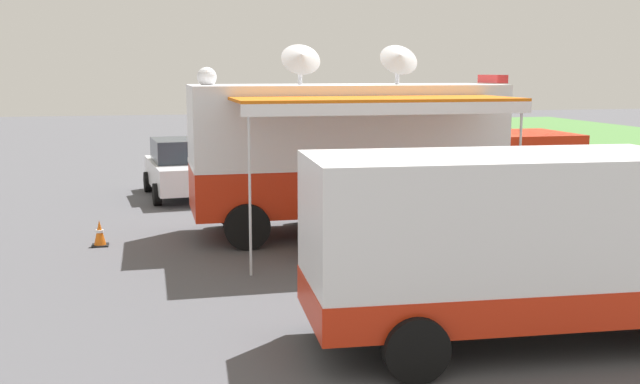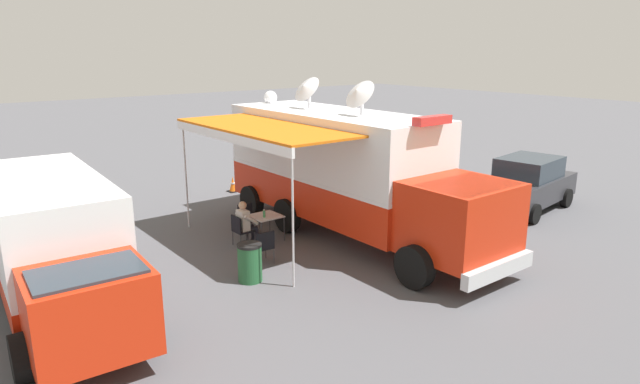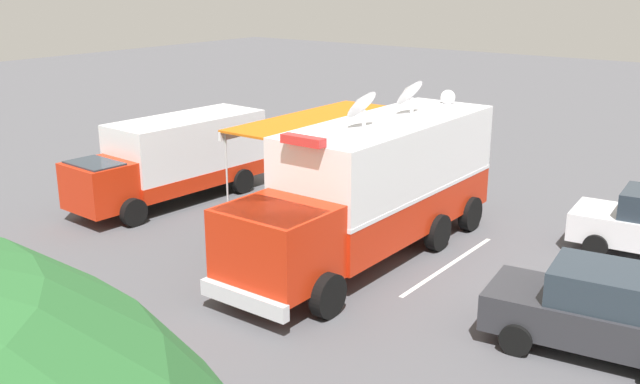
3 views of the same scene
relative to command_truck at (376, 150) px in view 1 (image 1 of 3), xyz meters
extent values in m
plane|color=#515156|center=(-0.03, -0.75, -1.95)|extent=(100.00, 100.00, 0.00)
cube|color=silver|center=(-2.06, -0.50, -1.94)|extent=(0.14, 4.80, 0.01)
cube|color=red|center=(-0.03, -0.75, -0.80)|extent=(2.52, 7.21, 1.10)
cube|color=white|center=(-0.03, -0.75, 0.60)|extent=(2.52, 7.21, 1.70)
cube|color=white|center=(-0.03, -0.75, -0.25)|extent=(2.54, 7.23, 0.10)
cube|color=red|center=(-0.05, 3.90, -0.50)|extent=(2.31, 2.11, 1.70)
cube|color=#28333D|center=(-0.05, 4.10, 0.00)|extent=(2.15, 1.48, 0.70)
cube|color=silver|center=(-0.05, 5.03, -1.40)|extent=(2.38, 0.21, 0.36)
cylinder|color=black|center=(-1.30, 3.70, -1.45)|extent=(0.30, 1.00, 1.00)
cylinder|color=black|center=(1.20, 3.71, -1.45)|extent=(0.30, 1.00, 1.00)
cylinder|color=black|center=(-1.28, -1.29, -1.45)|extent=(0.30, 1.00, 1.00)
cylinder|color=black|center=(1.22, -1.28, -1.45)|extent=(0.30, 1.00, 1.00)
cylinder|color=black|center=(-1.27, -3.27, -1.45)|extent=(0.30, 1.00, 1.00)
cylinder|color=black|center=(1.23, -3.26, -1.45)|extent=(0.30, 1.00, 1.00)
cube|color=white|center=(-0.03, -0.75, 1.50)|extent=(2.52, 7.21, 0.10)
cube|color=red|center=(-0.04, 2.95, 1.67)|extent=(1.10, 0.28, 0.20)
cylinder|color=silver|center=(-0.03, -1.83, 1.78)|extent=(0.10, 0.10, 0.45)
cone|color=silver|center=(0.12, -1.83, 2.18)|extent=(0.72, 0.90, 0.81)
cylinder|color=silver|center=(-0.04, 0.51, 1.78)|extent=(0.10, 0.10, 0.45)
cone|color=silver|center=(0.11, 0.51, 2.18)|extent=(0.72, 0.90, 0.81)
sphere|color=white|center=(-0.02, -3.95, 1.73)|extent=(0.44, 0.44, 0.44)
cube|color=orange|center=(2.32, -0.74, 1.30)|extent=(2.22, 5.77, 0.06)
cube|color=white|center=(3.38, -0.74, 1.16)|extent=(0.10, 5.76, 0.24)
cylinder|color=silver|center=(3.31, 1.99, -0.32)|extent=(0.05, 0.05, 3.25)
cylinder|color=silver|center=(3.33, -3.47, -0.32)|extent=(0.05, 0.05, 3.25)
cube|color=silver|center=(2.12, -1.03, -1.23)|extent=(0.80, 0.80, 0.03)
cylinder|color=#333338|center=(1.75, -0.66, -1.60)|extent=(0.03, 0.03, 0.70)
cylinder|color=#333338|center=(2.49, -0.66, -1.60)|extent=(0.03, 0.03, 0.70)
cylinder|color=#333338|center=(1.75, -1.40, -1.60)|extent=(0.03, 0.03, 0.70)
cylinder|color=#333338|center=(2.49, -1.40, -1.60)|extent=(0.03, 0.03, 0.70)
cylinder|color=#3F9959|center=(2.24, -0.91, -1.12)|extent=(0.07, 0.07, 0.20)
cylinder|color=white|center=(2.24, -0.91, -1.01)|extent=(0.04, 0.04, 0.02)
cube|color=black|center=(2.82, -1.06, -1.53)|extent=(0.48, 0.48, 0.04)
cube|color=black|center=(3.04, -1.06, -1.30)|extent=(0.04, 0.48, 0.44)
cylinder|color=#333338|center=(2.60, -1.28, -1.74)|extent=(0.02, 0.02, 0.42)
cylinder|color=#333338|center=(2.60, -0.84, -1.74)|extent=(0.02, 0.02, 0.42)
cylinder|color=#333338|center=(3.04, -1.28, -1.74)|extent=(0.02, 0.02, 0.42)
cylinder|color=#333338|center=(3.04, -0.84, -1.74)|extent=(0.02, 0.02, 0.42)
cube|color=black|center=(2.22, -1.78, -1.53)|extent=(0.48, 0.48, 0.04)
cube|color=black|center=(2.22, -2.00, -1.30)|extent=(0.48, 0.04, 0.44)
cylinder|color=#333338|center=(1.99, -1.56, -1.74)|extent=(0.02, 0.02, 0.42)
cylinder|color=#333338|center=(2.43, -1.56, -1.74)|extent=(0.02, 0.02, 0.42)
cylinder|color=#333338|center=(2.00, -2.00, -1.74)|extent=(0.02, 0.02, 0.42)
cylinder|color=#333338|center=(2.44, -2.00, -1.74)|extent=(0.02, 0.02, 0.42)
cube|color=black|center=(3.10, 0.32, -1.53)|extent=(0.52, 0.52, 0.04)
cube|color=black|center=(3.12, 0.54, -1.30)|extent=(0.48, 0.08, 0.44)
cylinder|color=#333338|center=(3.30, 0.09, -1.74)|extent=(0.02, 0.02, 0.42)
cylinder|color=#333338|center=(2.86, 0.12, -1.74)|extent=(0.02, 0.02, 0.42)
cylinder|color=#333338|center=(3.34, 0.52, -1.74)|extent=(0.02, 0.02, 0.42)
cylinder|color=#333338|center=(2.90, 0.56, -1.74)|extent=(0.02, 0.02, 0.42)
cube|color=silver|center=(2.82, -1.06, -1.23)|extent=(0.24, 0.36, 0.56)
sphere|color=tan|center=(2.82, -1.06, -0.81)|extent=(0.22, 0.22, 0.22)
cylinder|color=silver|center=(2.70, -1.29, -1.19)|extent=(0.43, 0.09, 0.34)
cylinder|color=silver|center=(2.70, -0.83, -1.19)|extent=(0.43, 0.09, 0.34)
cylinder|color=black|center=(2.64, -1.16, -1.51)|extent=(0.38, 0.13, 0.13)
cylinder|color=black|center=(2.46, -1.16, -1.74)|extent=(0.11, 0.11, 0.42)
cube|color=black|center=(2.40, -1.16, -1.91)|extent=(0.24, 0.10, 0.07)
cylinder|color=black|center=(2.64, -0.96, -1.51)|extent=(0.38, 0.13, 0.13)
cylinder|color=black|center=(2.46, -0.96, -1.74)|extent=(0.11, 0.11, 0.42)
cube|color=black|center=(2.40, -0.96, -1.91)|extent=(0.24, 0.10, 0.07)
cylinder|color=#235B33|center=(3.92, 1.11, -1.52)|extent=(0.56, 0.56, 0.85)
cylinder|color=black|center=(3.92, 1.11, -1.07)|extent=(0.57, 0.57, 0.06)
cube|color=black|center=(0.18, -6.39, -1.93)|extent=(0.36, 0.36, 0.03)
cone|color=orange|center=(0.18, -6.39, -1.64)|extent=(0.26, 0.26, 0.55)
cylinder|color=white|center=(0.18, -6.39, -1.61)|extent=(0.17, 0.17, 0.06)
cube|color=white|center=(7.69, -0.65, -0.35)|extent=(2.38, 5.31, 2.20)
cube|color=red|center=(7.69, -0.65, -1.20)|extent=(2.40, 5.33, 0.50)
cylinder|color=black|center=(6.57, -2.02, -1.53)|extent=(0.31, 0.85, 0.84)
cylinder|color=black|center=(8.66, -2.14, -1.53)|extent=(0.31, 0.85, 0.84)
cube|color=silver|center=(-6.07, -4.31, -1.25)|extent=(4.36, 2.20, 0.76)
cube|color=#28333D|center=(-6.22, -4.32, -0.53)|extent=(2.25, 1.80, 0.68)
cylinder|color=black|center=(-4.86, -3.28, -1.63)|extent=(0.66, 0.28, 0.64)
cylinder|color=black|center=(-4.68, -5.08, -1.63)|extent=(0.66, 0.28, 0.64)
cylinder|color=black|center=(-7.45, -3.54, -1.63)|extent=(0.66, 0.28, 0.64)
cylinder|color=black|center=(-7.27, -5.33, -1.63)|extent=(0.66, 0.28, 0.64)
cube|color=#2D2D33|center=(-6.36, 1.72, -1.25)|extent=(4.40, 2.35, 0.76)
cube|color=#28333D|center=(-6.51, 1.70, -0.53)|extent=(2.30, 1.87, 0.68)
cylinder|color=black|center=(-5.19, 2.79, -1.63)|extent=(0.66, 0.30, 0.64)
cylinder|color=black|center=(-4.95, 1.01, -1.63)|extent=(0.66, 0.30, 0.64)
cylinder|color=black|center=(-7.77, 2.44, -1.63)|extent=(0.66, 0.30, 0.64)
cylinder|color=black|center=(-7.53, 0.65, -1.63)|extent=(0.66, 0.30, 0.64)
camera|label=1|loc=(17.04, -5.28, 1.88)|focal=42.26mm
camera|label=2|loc=(9.91, 11.41, 3.30)|focal=30.70mm
camera|label=3|loc=(-9.73, 15.13, 5.18)|focal=40.39mm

